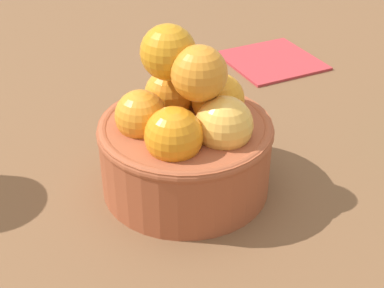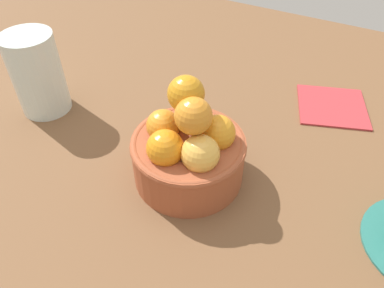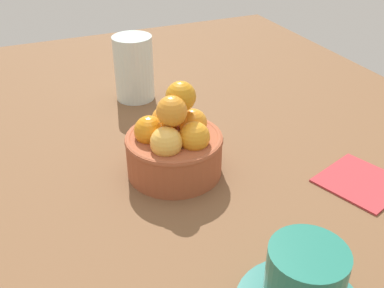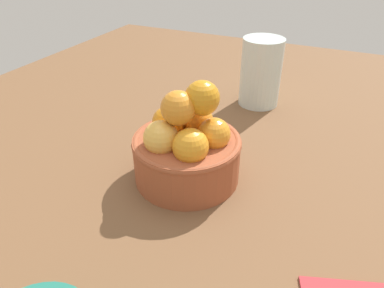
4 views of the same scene
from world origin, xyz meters
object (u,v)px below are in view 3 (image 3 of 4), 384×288
(terracotta_bowl, at_px, (174,144))
(coffee_cup, at_px, (304,284))
(water_glass, at_px, (134,68))
(folded_napkin, at_px, (361,181))

(terracotta_bowl, height_order, coffee_cup, terracotta_bowl)
(terracotta_bowl, xyz_separation_m, water_glass, (-0.25, 0.02, 0.01))
(terracotta_bowl, bearing_deg, coffee_cup, 5.63)
(terracotta_bowl, height_order, water_glass, terracotta_bowl)
(coffee_cup, distance_m, water_glass, 0.52)
(coffee_cup, relative_size, water_glass, 1.08)
(water_glass, distance_m, folded_napkin, 0.44)
(water_glass, height_order, folded_napkin, water_glass)
(terracotta_bowl, distance_m, coffee_cup, 0.27)
(coffee_cup, height_order, water_glass, water_glass)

